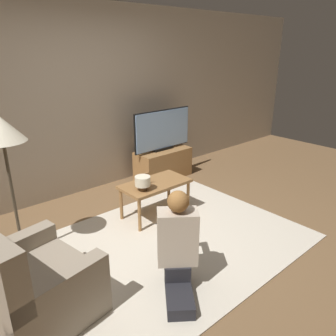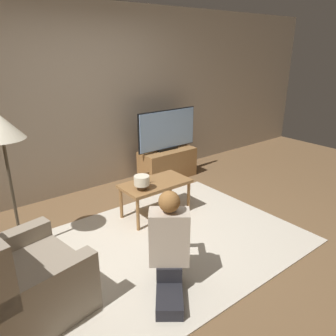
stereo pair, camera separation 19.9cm
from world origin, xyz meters
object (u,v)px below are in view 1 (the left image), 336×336
Objects in this scene: tv at (163,130)px; armchair at (31,288)px; coffee_table at (155,187)px; person_kneeling at (178,244)px; table_lamp at (143,182)px; floor_lamp at (2,138)px.

tv reaches higher than armchair.
coffee_table is 0.92× the size of person_kneeling.
coffee_table is (-0.91, -0.93, -0.39)m from tv.
table_lamp is at bearing -78.65° from armchair.
table_lamp is (1.31, -0.32, -0.69)m from floor_lamp.
person_kneeling is 5.12× the size of table_lamp.
floor_lamp is at bearing -22.74° from armchair.
tv is 1.11× the size of armchair.
table_lamp is at bearing -161.97° from coffee_table.
tv is 5.95× the size of table_lamp.
tv reaches higher than person_kneeling.
person_kneeling is at bearing -58.06° from floor_lamp.
table_lamp is at bearing -13.77° from floor_lamp.
floor_lamp reaches higher than armchair.
floor_lamp is 1.51× the size of armchair.
armchair is 1.65m from table_lamp.
floor_lamp is 1.34m from armchair.
armchair is at bearing -158.71° from table_lamp.
armchair is (-0.21, -0.91, -0.96)m from floor_lamp.
armchair is 1.19m from person_kneeling.
tv is at bearing 15.65° from floor_lamp.
person_kneeling reaches higher than armchair.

